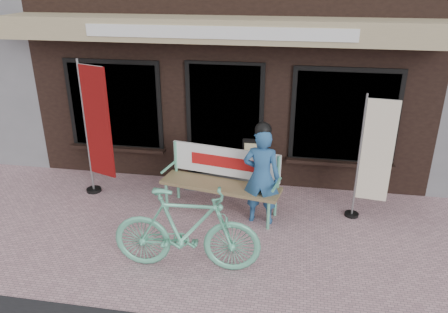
% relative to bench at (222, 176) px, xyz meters
% --- Properties ---
extents(ground, '(70.00, 70.00, 0.00)m').
position_rel_bench_xyz_m(ground, '(-0.14, -0.97, -0.60)').
color(ground, '#BD9099').
rests_on(ground, ground).
extents(storefront, '(7.00, 6.77, 6.00)m').
position_rel_bench_xyz_m(storefront, '(-0.14, 3.99, 2.39)').
color(storefront, black).
rests_on(storefront, ground).
extents(bench, '(1.95, 0.83, 1.03)m').
position_rel_bench_xyz_m(bench, '(0.00, 0.00, 0.00)').
color(bench, '#62C09A').
rests_on(bench, ground).
extents(person, '(0.57, 0.39, 1.61)m').
position_rel_bench_xyz_m(person, '(0.63, -0.25, 0.19)').
color(person, '#28588C').
rests_on(person, ground).
extents(bicycle, '(1.91, 0.65, 1.13)m').
position_rel_bench_xyz_m(bicycle, '(-0.19, -1.56, -0.04)').
color(bicycle, '#62C09A').
rests_on(bicycle, ground).
extents(nobori_red, '(0.68, 0.36, 2.32)m').
position_rel_bench_xyz_m(nobori_red, '(-2.12, 0.16, 0.59)').
color(nobori_red, gray).
rests_on(nobori_red, ground).
extents(nobori_cream, '(0.59, 0.24, 1.98)m').
position_rel_bench_xyz_m(nobori_cream, '(2.25, 0.12, 0.42)').
color(nobori_cream, gray).
rests_on(nobori_cream, ground).
extents(menu_stand, '(0.44, 0.10, 0.89)m').
position_rel_bench_xyz_m(menu_stand, '(0.41, 0.97, -0.15)').
color(menu_stand, black).
rests_on(menu_stand, ground).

